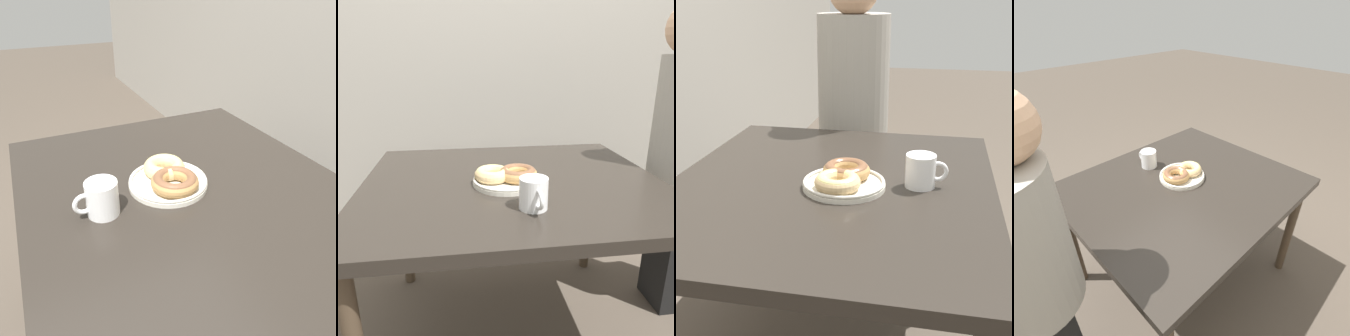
{
  "view_description": "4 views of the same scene",
  "coord_description": "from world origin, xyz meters",
  "views": [
    {
      "loc": [
        0.72,
        -0.23,
        1.25
      ],
      "look_at": [
        -0.03,
        0.12,
        0.77
      ],
      "focal_mm": 35.0,
      "sensor_mm": 36.0,
      "label": 1
    },
    {
      "loc": [
        -0.19,
        -0.97,
        1.13
      ],
      "look_at": [
        -0.03,
        0.12,
        0.77
      ],
      "focal_mm": 35.0,
      "sensor_mm": 36.0,
      "label": 2
    },
    {
      "loc": [
        -1.24,
        -0.12,
        1.23
      ],
      "look_at": [
        -0.03,
        0.12,
        0.77
      ],
      "focal_mm": 50.0,
      "sensor_mm": 36.0,
      "label": 3
    },
    {
      "loc": [
        0.77,
        0.95,
        1.49
      ],
      "look_at": [
        -0.03,
        0.12,
        0.77
      ],
      "focal_mm": 28.0,
      "sensor_mm": 36.0,
      "label": 4
    }
  ],
  "objects": [
    {
      "name": "wall_back",
      "position": [
        0.0,
        1.12,
        1.3
      ],
      "size": [
        8.0,
        0.05,
        2.6
      ],
      "color": "#9E998E",
      "rests_on": "ground_plane"
    },
    {
      "name": "coffee_mug",
      "position": [
        0.02,
        -0.09,
        0.76
      ],
      "size": [
        0.09,
        0.12,
        0.1
      ],
      "color": "white",
      "rests_on": "dining_table"
    },
    {
      "name": "dining_table",
      "position": [
        0.0,
        0.17,
        0.64
      ],
      "size": [
        1.09,
        0.95,
        0.71
      ],
      "color": "#28231E",
      "rests_on": "ground_plane"
    },
    {
      "name": "donut_plate",
      "position": [
        -0.03,
        0.13,
        0.74
      ],
      "size": [
        0.24,
        0.24,
        0.06
      ],
      "color": "silver",
      "rests_on": "dining_table"
    }
  ]
}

